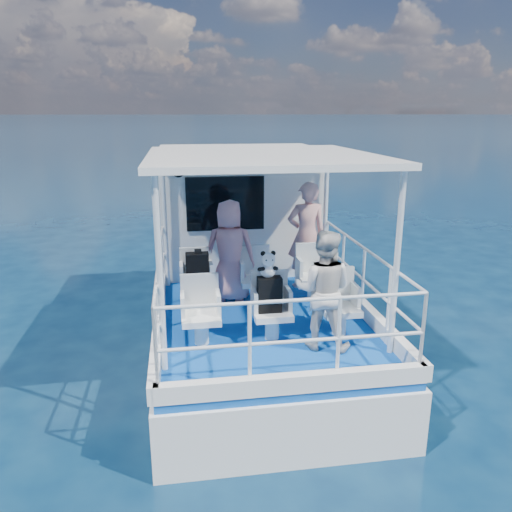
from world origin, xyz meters
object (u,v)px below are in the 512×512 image
(passenger_port_fwd, at_px, (230,251))
(panda, at_px, (268,264))
(passenger_stbd_aft, at_px, (323,290))
(backpack_center, at_px, (269,294))

(passenger_port_fwd, relative_size, panda, 4.68)
(passenger_stbd_aft, xyz_separation_m, backpack_center, (-0.60, 0.32, -0.14))
(passenger_stbd_aft, relative_size, panda, 4.44)
(backpack_center, bearing_deg, passenger_port_fwd, 103.10)
(passenger_port_fwd, height_order, panda, passenger_port_fwd)
(passenger_port_fwd, bearing_deg, panda, 111.53)
(passenger_stbd_aft, relative_size, backpack_center, 3.29)
(panda, bearing_deg, backpack_center, -45.86)
(passenger_port_fwd, relative_size, backpack_center, 3.47)
(passenger_stbd_aft, distance_m, backpack_center, 0.69)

